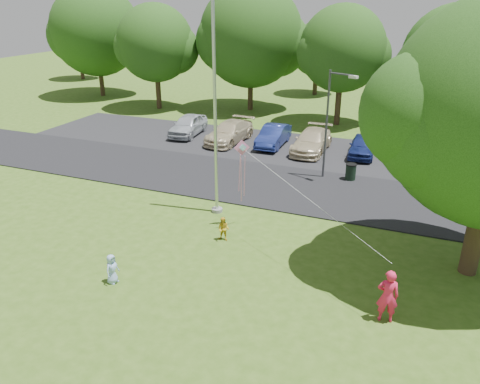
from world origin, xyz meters
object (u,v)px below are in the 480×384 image
at_px(child_blue, 112,269).
at_px(kite, 245,159).
at_px(trash_can, 351,172).
at_px(woman, 388,296).
at_px(flagpole, 215,123).
at_px(street_lamp, 331,116).
at_px(child_yellow, 224,229).

distance_m(child_blue, kite, 6.64).
distance_m(trash_can, woman, 11.84).
bearing_deg(woman, flagpole, -42.59).
height_order(trash_can, kite, kite).
distance_m(trash_can, kite, 8.41).
xyz_separation_m(flagpole, kite, (1.76, -1.06, -1.09)).
bearing_deg(street_lamp, woman, -46.69).
bearing_deg(child_yellow, street_lamp, 71.66).
bearing_deg(woman, child_blue, -0.61).
relative_size(flagpole, child_blue, 9.27).
distance_m(flagpole, child_yellow, 4.58).
xyz_separation_m(trash_can, child_yellow, (-3.57, -8.65, 0.04)).
bearing_deg(street_lamp, child_yellow, -82.86).
bearing_deg(woman, trash_can, -84.84).
xyz_separation_m(woman, child_blue, (-8.88, -1.40, -0.34)).
bearing_deg(child_yellow, kite, 71.41).
bearing_deg(street_lamp, trash_can, 31.74).
height_order(flagpole, trash_can, flagpole).
bearing_deg(child_yellow, woman, -25.93).
bearing_deg(woman, child_yellow, -32.59).
relative_size(flagpole, street_lamp, 1.74).
distance_m(trash_can, child_blue, 14.12).
relative_size(trash_can, child_yellow, 0.92).
relative_size(street_lamp, trash_can, 6.19).
height_order(street_lamp, child_blue, street_lamp).
relative_size(woman, child_yellow, 1.74).
bearing_deg(kite, child_blue, -154.35).
height_order(flagpole, child_yellow, flagpole).
distance_m(street_lamp, kite, 7.39).
bearing_deg(kite, flagpole, 110.35).
xyz_separation_m(trash_can, woman, (3.01, -11.44, 0.41)).
xyz_separation_m(street_lamp, child_blue, (-4.62, -12.64, -2.91)).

